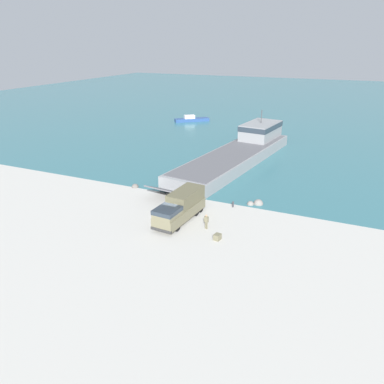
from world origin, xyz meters
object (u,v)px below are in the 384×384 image
(landing_craft, at_px, (242,149))
(moored_boat_a, at_px, (191,119))
(military_truck, at_px, (180,207))
(cargo_crate, at_px, (217,237))
(soldier_on_ramp, at_px, (206,221))
(mooring_bollard, at_px, (233,204))

(landing_craft, xyz_separation_m, moored_boat_a, (-21.21, 26.25, -1.15))
(military_truck, xyz_separation_m, moored_boat_a, (-21.90, 52.15, -1.07))
(moored_boat_a, xyz_separation_m, cargo_crate, (27.33, -54.76, -0.23))
(military_truck, bearing_deg, moored_boat_a, -152.71)
(landing_craft, bearing_deg, soldier_on_ramp, -73.38)
(landing_craft, distance_m, cargo_crate, 29.19)
(landing_craft, xyz_separation_m, cargo_crate, (6.12, -28.50, -1.38))
(soldier_on_ramp, bearing_deg, landing_craft, 15.90)
(landing_craft, height_order, moored_boat_a, landing_craft)
(moored_boat_a, bearing_deg, mooring_bollard, -9.59)
(mooring_bollard, relative_size, cargo_crate, 1.05)
(landing_craft, relative_size, mooring_bollard, 47.36)
(soldier_on_ramp, relative_size, cargo_crate, 2.29)
(moored_boat_a, distance_m, mooring_bollard, 53.31)
(moored_boat_a, bearing_deg, landing_craft, -0.16)
(cargo_crate, bearing_deg, mooring_bollard, 97.34)
(landing_craft, relative_size, moored_boat_a, 4.58)
(military_truck, height_order, moored_boat_a, military_truck)
(soldier_on_ramp, bearing_deg, cargo_crate, -125.28)
(mooring_bollard, bearing_deg, military_truck, -127.11)
(military_truck, xyz_separation_m, soldier_on_ramp, (3.51, -0.86, -0.64))
(military_truck, distance_m, moored_boat_a, 56.57)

